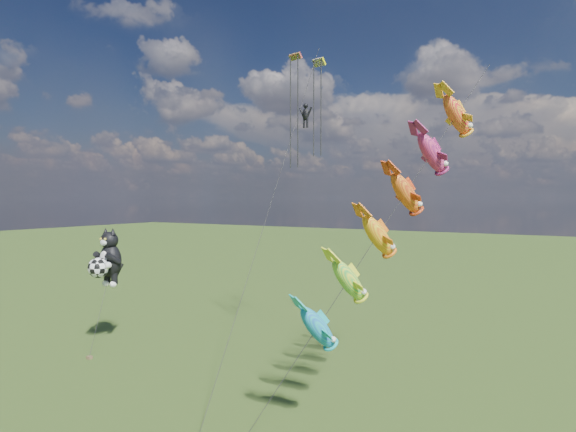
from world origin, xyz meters
The scene contains 4 objects.
ground centered at (0.00, 0.00, 0.00)m, with size 300.00×300.00×0.00m, color #1E380E.
cat_kite_rig centered at (-2.27, 2.99, 7.09)m, with size 2.34×4.01×9.53m.
fish_windsock_rig centered at (21.16, 2.00, 11.04)m, with size 9.00×13.32×19.65m.
parafoil_rig centered at (11.77, 9.81, 18.50)m, with size 3.10×17.38×23.78m.
Camera 1 is at (29.19, -22.32, 11.88)m, focal length 30.00 mm.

